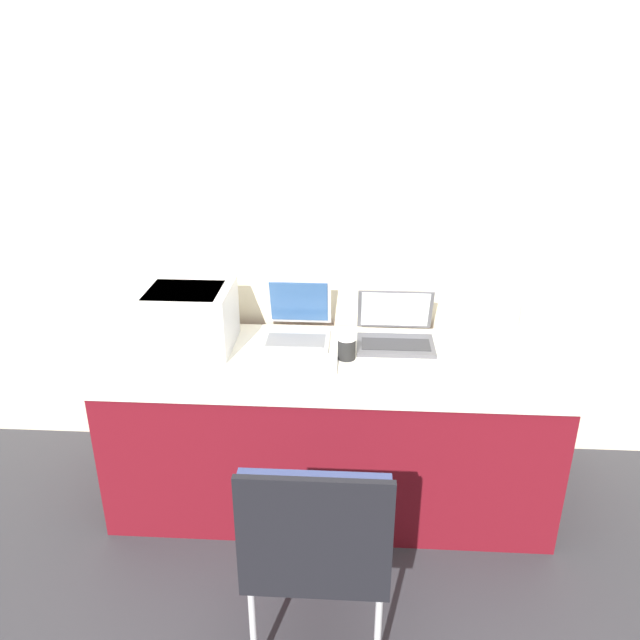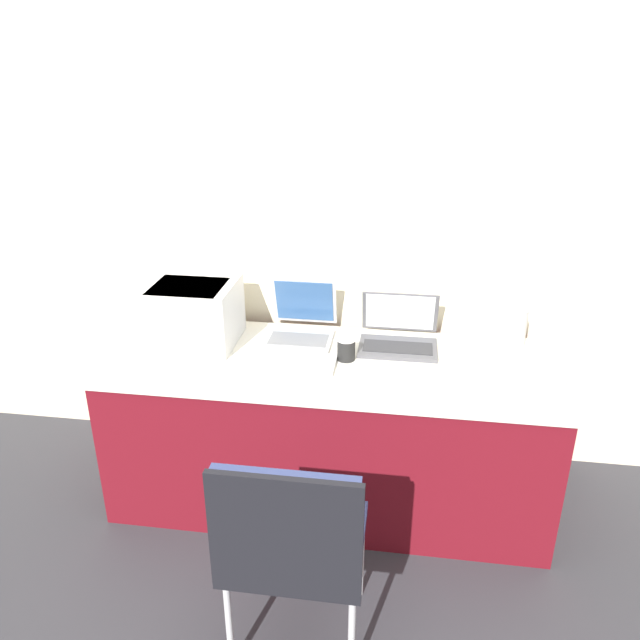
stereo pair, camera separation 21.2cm
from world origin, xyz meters
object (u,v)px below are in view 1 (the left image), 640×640
Objects in this scene: chair at (316,540)px; laptop_right at (395,332)px; laptop_left at (297,326)px; printer at (188,315)px; external_keyboard at (290,363)px; coffee_cup at (347,348)px; metal_pitcher at (506,321)px.

laptop_right is at bearing 74.98° from chair.
laptop_right is 1.19m from chair.
laptop_left is at bearing 98.24° from chair.
printer is 0.97× the size of external_keyboard.
laptop_left is 0.83× the size of external_keyboard.
printer reaches higher than coffee_cup.
printer is 3.86× the size of coffee_cup.
external_keyboard is at bearing -163.86° from metal_pitcher.
coffee_cup reaches higher than external_keyboard.
metal_pitcher is (0.98, 0.28, 0.11)m from external_keyboard.
coffee_cup is 0.12× the size of chair.
laptop_left is at bearing 88.93° from external_keyboard.
external_keyboard is (-0.01, -0.29, -0.05)m from laptop_left.
chair is (0.17, -1.15, -0.24)m from laptop_left.
coffee_cup is at bearing -140.72° from laptop_right.
metal_pitcher is at bearing 1.61° from laptop_right.
laptop_left is 0.32m from coffee_cup.
coffee_cup is (0.73, -0.08, -0.11)m from printer.
metal_pitcher reaches higher than coffee_cup.
laptop_left reaches higher than metal_pitcher.
laptop_right is at bearing -178.39° from metal_pitcher.
printer is at bearing -175.36° from metal_pitcher.
chair is at bearing -125.47° from metal_pitcher.
chair is at bearing -57.24° from printer.
printer is at bearing 173.69° from coffee_cup.
laptop_left is at bearing 14.72° from printer.
external_keyboard is at bearing -161.09° from coffee_cup.
coffee_cup is at bearing -40.96° from laptop_left.
external_keyboard is 3.98× the size of coffee_cup.
printer reaches higher than external_keyboard.
metal_pitcher is at bearing 4.64° from printer.
printer is at bearing -165.28° from laptop_left.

